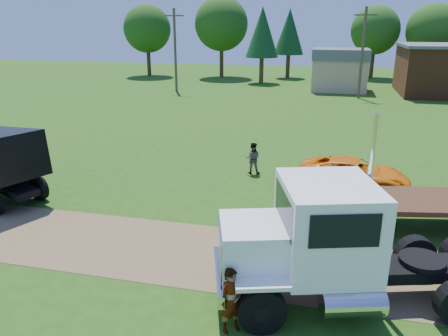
% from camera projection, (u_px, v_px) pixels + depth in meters
% --- Properties ---
extents(ground, '(140.00, 140.00, 0.00)m').
position_uv_depth(ground, '(223.00, 256.00, 14.60)').
color(ground, '#284B10').
rests_on(ground, ground).
extents(dirt_track, '(120.00, 4.20, 0.01)m').
position_uv_depth(dirt_track, '(223.00, 256.00, 14.60)').
color(dirt_track, brown).
rests_on(dirt_track, ground).
extents(white_semi_tractor, '(8.79, 5.03, 5.20)m').
position_uv_depth(white_semi_tractor, '(329.00, 244.00, 11.74)').
color(white_semi_tractor, black).
rests_on(white_semi_tractor, ground).
extents(orange_pickup, '(5.31, 2.99, 1.40)m').
position_uv_depth(orange_pickup, '(354.00, 174.00, 20.48)').
color(orange_pickup, orange).
rests_on(orange_pickup, ground).
extents(flatbed_trailer, '(8.85, 4.12, 2.18)m').
position_uv_depth(flatbed_trailer, '(408.00, 205.00, 16.35)').
color(flatbed_trailer, '#3A2512').
rests_on(flatbed_trailer, ground).
extents(spectator_a, '(0.76, 0.74, 1.76)m').
position_uv_depth(spectator_a, '(232.00, 301.00, 10.82)').
color(spectator_a, '#999999').
rests_on(spectator_a, ground).
extents(spectator_b, '(0.83, 0.66, 1.64)m').
position_uv_depth(spectator_b, '(253.00, 158.00, 22.44)').
color(spectator_b, '#999999').
rests_on(spectator_b, ground).
extents(tan_shed, '(6.20, 5.40, 4.70)m').
position_uv_depth(tan_shed, '(340.00, 69.00, 49.85)').
color(tan_shed, tan).
rests_on(tan_shed, ground).
extents(utility_poles, '(42.20, 0.28, 9.00)m').
position_uv_depth(utility_poles, '(362.00, 51.00, 44.07)').
color(utility_poles, '#4E442C').
rests_on(utility_poles, ground).
extents(tree_row, '(58.26, 14.81, 11.46)m').
position_uv_depth(tree_row, '(347.00, 28.00, 58.13)').
color(tree_row, '#322514').
rests_on(tree_row, ground).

